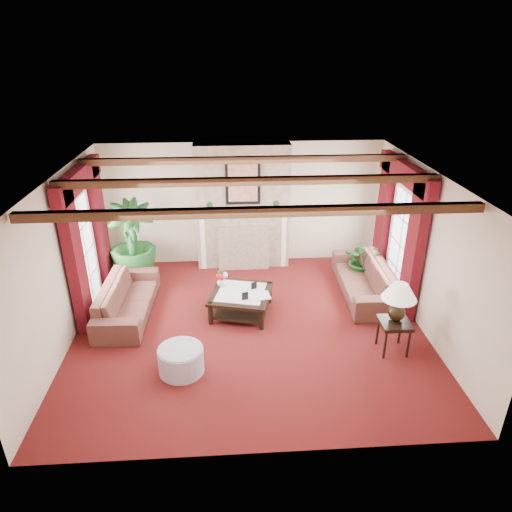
{
  "coord_description": "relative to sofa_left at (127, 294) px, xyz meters",
  "views": [
    {
      "loc": [
        -0.34,
        -6.76,
        4.55
      ],
      "look_at": [
        0.14,
        0.4,
        1.19
      ],
      "focal_mm": 32.0,
      "sensor_mm": 36.0,
      "label": 1
    }
  ],
  "objects": [
    {
      "name": "photo_frame_a",
      "position": [
        2.14,
        -0.39,
        0.09
      ],
      "size": [
        0.12,
        0.06,
        0.16
      ],
      "primitive_type": null,
      "rotation": [
        0.0,
        0.0,
        0.33
      ],
      "color": "black",
      "rests_on": "coffee_table"
    },
    {
      "name": "french_door_right",
      "position": [
        5.17,
        0.41,
        1.72
      ],
      "size": [
        0.1,
        1.1,
        2.16
      ],
      "primitive_type": null,
      "color": "white",
      "rests_on": "ground"
    },
    {
      "name": "coffee_table",
      "position": [
        2.08,
        -0.11,
        -0.2
      ],
      "size": [
        1.28,
        1.28,
        0.43
      ],
      "primitive_type": null,
      "rotation": [
        0.0,
        0.0,
        -0.25
      ],
      "color": "black",
      "rests_on": "ground"
    },
    {
      "name": "curtains_right",
      "position": [
        5.06,
        0.41,
        2.14
      ],
      "size": [
        0.2,
        2.4,
        2.55
      ],
      "primitive_type": null,
      "color": "#44090E",
      "rests_on": "ground"
    },
    {
      "name": "right_wall",
      "position": [
        5.2,
        -0.59,
        0.94
      ],
      "size": [
        0.02,
        5.5,
        2.7
      ],
      "primitive_type": "cube",
      "color": "beige",
      "rests_on": "ground"
    },
    {
      "name": "book",
      "position": [
        2.36,
        -0.3,
        0.17
      ],
      "size": [
        0.23,
        0.1,
        0.31
      ],
      "primitive_type": "imported",
      "rotation": [
        0.0,
        0.0,
        0.17
      ],
      "color": "black",
      "rests_on": "coffee_table"
    },
    {
      "name": "floor",
      "position": [
        2.2,
        -0.59,
        -0.41
      ],
      "size": [
        6.0,
        6.0,
        0.0
      ],
      "primitive_type": "plane",
      "color": "#400C0B",
      "rests_on": "ground"
    },
    {
      "name": "sofa_right",
      "position": [
        4.54,
        0.45,
        0.02
      ],
      "size": [
        2.29,
        0.81,
        0.88
      ],
      "primitive_type": "imported",
      "rotation": [
        0.0,
        0.0,
        -1.6
      ],
      "color": "#360E17",
      "rests_on": "ground"
    },
    {
      "name": "ottoman",
      "position": [
        1.11,
        -1.71,
        -0.21
      ],
      "size": [
        0.69,
        0.69,
        0.4
      ],
      "primitive_type": "cylinder",
      "color": "#9994A8",
      "rests_on": "ground"
    },
    {
      "name": "french_door_left",
      "position": [
        -0.77,
        0.41,
        1.72
      ],
      "size": [
        0.1,
        1.1,
        2.16
      ],
      "primitive_type": null,
      "color": "white",
      "rests_on": "ground"
    },
    {
      "name": "sofa_left",
      "position": [
        0.0,
        0.0,
        0.0
      ],
      "size": [
        2.17,
        0.77,
        0.83
      ],
      "primitive_type": "imported",
      "rotation": [
        0.0,
        0.0,
        1.54
      ],
      "color": "#360E17",
      "rests_on": "ground"
    },
    {
      "name": "ceiling",
      "position": [
        2.2,
        -0.59,
        2.29
      ],
      "size": [
        6.0,
        6.0,
        0.0
      ],
      "primitive_type": "plane",
      "rotation": [
        3.14,
        0.0,
        0.0
      ],
      "color": "white",
      "rests_on": "floor"
    },
    {
      "name": "ceiling_beams",
      "position": [
        2.2,
        -0.59,
        2.23
      ],
      "size": [
        6.0,
        3.0,
        0.12
      ],
      "primitive_type": null,
      "color": "#391E12",
      "rests_on": "ceiling"
    },
    {
      "name": "fireplace",
      "position": [
        2.2,
        1.96,
        2.29
      ],
      "size": [
        2.0,
        0.52,
        2.7
      ],
      "primitive_type": null,
      "color": "tan",
      "rests_on": "ground"
    },
    {
      "name": "back_wall",
      "position": [
        2.2,
        2.16,
        0.94
      ],
      "size": [
        6.0,
        0.02,
        2.7
      ],
      "primitive_type": "cube",
      "color": "beige",
      "rests_on": "ground"
    },
    {
      "name": "table_lamp",
      "position": [
        4.47,
        -1.42,
        0.48
      ],
      "size": [
        0.54,
        0.54,
        0.69
      ],
      "primitive_type": null,
      "color": "black",
      "rests_on": "side_table"
    },
    {
      "name": "side_table",
      "position": [
        4.47,
        -1.42,
        -0.14
      ],
      "size": [
        0.54,
        0.54,
        0.56
      ],
      "primitive_type": null,
      "rotation": [
        0.0,
        0.0,
        0.16
      ],
      "color": "black",
      "rests_on": "ground"
    },
    {
      "name": "curtains_left",
      "position": [
        -0.66,
        0.41,
        2.14
      ],
      "size": [
        0.2,
        2.4,
        2.55
      ],
      "primitive_type": null,
      "color": "#44090E",
      "rests_on": "ground"
    },
    {
      "name": "potted_palm",
      "position": [
        -0.1,
        1.41,
        0.06
      ],
      "size": [
        2.06,
        2.32,
        0.95
      ],
      "primitive_type": "imported",
      "rotation": [
        0.0,
        0.0,
        0.36
      ],
      "color": "black",
      "rests_on": "ground"
    },
    {
      "name": "flower_vase",
      "position": [
        1.73,
        0.15,
        0.11
      ],
      "size": [
        0.3,
        0.3,
        0.18
      ],
      "primitive_type": "imported",
      "rotation": [
        0.0,
        0.0,
        -0.34
      ],
      "color": "silver",
      "rests_on": "coffee_table"
    },
    {
      "name": "small_plant",
      "position": [
        4.67,
        1.08,
        -0.08
      ],
      "size": [
        1.35,
        1.38,
        0.67
      ],
      "primitive_type": "imported",
      "rotation": [
        0.0,
        0.0,
        -0.37
      ],
      "color": "black",
      "rests_on": "ground"
    },
    {
      "name": "left_wall",
      "position": [
        -0.8,
        -0.59,
        0.94
      ],
      "size": [
        0.02,
        5.5,
        2.7
      ],
      "primitive_type": "cube",
      "color": "beige",
      "rests_on": "ground"
    },
    {
      "name": "photo_frame_b",
      "position": [
        2.32,
        -0.01,
        0.09
      ],
      "size": [
        0.11,
        0.06,
        0.14
      ],
      "primitive_type": null,
      "rotation": [
        0.0,
        0.0,
        0.36
      ],
      "color": "black",
      "rests_on": "coffee_table"
    }
  ]
}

